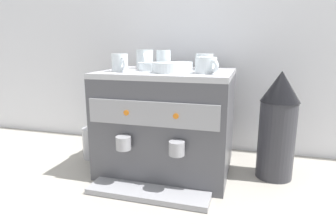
{
  "coord_description": "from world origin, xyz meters",
  "views": [
    {
      "loc": [
        0.34,
        -1.16,
        0.54
      ],
      "look_at": [
        0.0,
        0.0,
        0.26
      ],
      "focal_mm": 30.71,
      "sensor_mm": 36.0,
      "label": 1
    }
  ],
  "objects": [
    {
      "name": "ceramic_cup_2",
      "position": [
        0.13,
        0.12,
        0.47
      ],
      "size": [
        0.08,
        0.11,
        0.07
      ],
      "color": "silver",
      "rests_on": "espresso_machine"
    },
    {
      "name": "ceramic_cup_0",
      "position": [
        -0.13,
        0.08,
        0.48
      ],
      "size": [
        0.08,
        0.12,
        0.08
      ],
      "color": "silver",
      "rests_on": "espresso_machine"
    },
    {
      "name": "coffee_grinder",
      "position": [
        0.45,
        0.03,
        0.23
      ],
      "size": [
        0.15,
        0.15,
        0.44
      ],
      "color": "#333338",
      "rests_on": "ground_plane"
    },
    {
      "name": "ceramic_cup_4",
      "position": [
        -0.17,
        -0.09,
        0.47
      ],
      "size": [
        0.08,
        0.09,
        0.07
      ],
      "color": "silver",
      "rests_on": "espresso_machine"
    },
    {
      "name": "ceramic_cup_1",
      "position": [
        -0.06,
        0.12,
        0.48
      ],
      "size": [
        0.07,
        0.11,
        0.08
      ],
      "color": "silver",
      "rests_on": "espresso_machine"
    },
    {
      "name": "milk_pitcher",
      "position": [
        -0.39,
        0.01,
        0.08
      ],
      "size": [
        0.09,
        0.09,
        0.15
      ],
      "primitive_type": "cylinder",
      "color": "#B7B7BC",
      "rests_on": "ground_plane"
    },
    {
      "name": "ceramic_bowl_2",
      "position": [
        0.03,
        -0.09,
        0.45
      ],
      "size": [
        0.12,
        0.12,
        0.04
      ],
      "color": "silver",
      "rests_on": "espresso_machine"
    },
    {
      "name": "ceramic_cup_3",
      "position": [
        0.17,
        -0.08,
        0.47
      ],
      "size": [
        0.1,
        0.1,
        0.06
      ],
      "color": "silver",
      "rests_on": "espresso_machine"
    },
    {
      "name": "tiled_backsplash_wall",
      "position": [
        0.0,
        0.33,
        0.57
      ],
      "size": [
        2.8,
        0.03,
        1.15
      ],
      "primitive_type": "cube",
      "color": "silver",
      "rests_on": "ground_plane"
    },
    {
      "name": "ground_plane",
      "position": [
        0.0,
        0.0,
        0.0
      ],
      "size": [
        4.0,
        4.0,
        0.0
      ],
      "primitive_type": "plane",
      "color": "#9E998E"
    },
    {
      "name": "espresso_machine",
      "position": [
        0.0,
        -0.0,
        0.22
      ],
      "size": [
        0.54,
        0.53,
        0.44
      ],
      "color": "#4C4C51",
      "rests_on": "ground_plane"
    },
    {
      "name": "ceramic_bowl_1",
      "position": [
        0.03,
        0.07,
        0.45
      ],
      "size": [
        0.11,
        0.11,
        0.03
      ],
      "color": "silver",
      "rests_on": "espresso_machine"
    },
    {
      "name": "ceramic_bowl_0",
      "position": [
        -0.07,
        -0.02,
        0.45
      ],
      "size": [
        0.1,
        0.1,
        0.03
      ],
      "color": "silver",
      "rests_on": "espresso_machine"
    }
  ]
}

